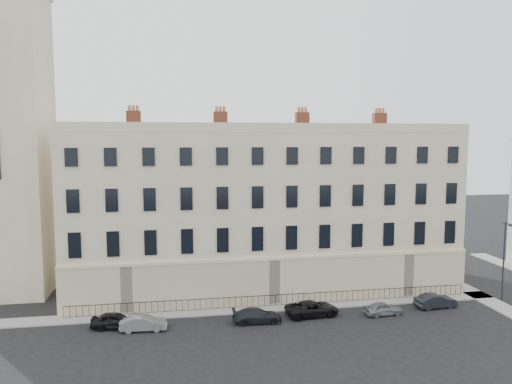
% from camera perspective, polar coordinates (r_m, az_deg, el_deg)
% --- Properties ---
extents(ground, '(160.00, 160.00, 0.00)m').
position_cam_1_polar(ground, '(41.14, 12.39, -14.61)').
color(ground, black).
rests_on(ground, ground).
extents(terrace, '(36.22, 12.22, 17.00)m').
position_cam_1_polar(terrace, '(48.80, 0.71, -2.08)').
color(terrace, beige).
rests_on(terrace, ground).
extents(pavement_terrace, '(48.00, 2.00, 0.12)m').
position_cam_1_polar(pavement_terrace, '(43.28, -2.95, -13.33)').
color(pavement_terrace, gray).
rests_on(pavement_terrace, ground).
extents(pavement_east_return, '(2.00, 24.00, 0.12)m').
position_cam_1_polar(pavement_east_return, '(53.66, 22.20, -9.90)').
color(pavement_east_return, gray).
rests_on(pavement_east_return, ground).
extents(railings, '(35.00, 0.04, 0.96)m').
position_cam_1_polar(railings, '(44.12, 2.26, -12.26)').
color(railings, black).
rests_on(railings, ground).
extents(car_a, '(3.77, 1.83, 1.24)m').
position_cam_1_polar(car_a, '(40.82, -15.78, -13.94)').
color(car_a, black).
rests_on(car_a, ground).
extents(car_b, '(3.57, 1.36, 1.16)m').
position_cam_1_polar(car_b, '(39.91, -12.73, -14.40)').
color(car_b, slate).
rests_on(car_b, ground).
extents(car_c, '(3.98, 1.75, 1.14)m').
position_cam_1_polar(car_c, '(40.52, 0.10, -13.94)').
color(car_c, black).
rests_on(car_c, ground).
extents(car_d, '(4.59, 2.45, 1.23)m').
position_cam_1_polar(car_d, '(42.16, 6.44, -13.10)').
color(car_d, black).
rests_on(car_d, ground).
extents(car_e, '(3.27, 1.54, 1.08)m').
position_cam_1_polar(car_e, '(43.41, 14.31, -12.78)').
color(car_e, slate).
rests_on(car_e, ground).
extents(car_f, '(3.77, 1.65, 1.20)m').
position_cam_1_polar(car_f, '(46.42, 19.84, -11.62)').
color(car_f, black).
rests_on(car_f, ground).
extents(streetlamp, '(0.57, 1.51, 7.15)m').
position_cam_1_polar(streetlamp, '(49.78, 26.50, -6.70)').
color(streetlamp, '#2C2B30').
rests_on(streetlamp, ground).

